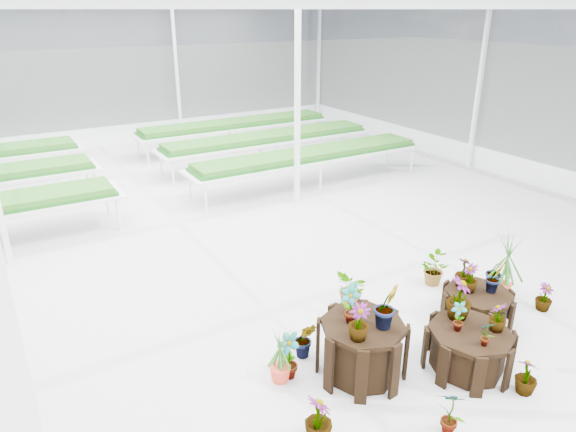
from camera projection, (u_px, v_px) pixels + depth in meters
ground_plane at (265, 323)px, 7.39m from camera, size 24.00×24.00×0.00m
greenhouse_shell at (262, 174)px, 6.55m from camera, size 18.00×24.00×4.50m
steel_frame at (262, 174)px, 6.55m from camera, size 18.00×24.00×4.50m
nursery_benches at (130, 170)px, 12.97m from camera, size 16.00×7.00×0.84m
plinth_tall at (362, 349)px, 6.24m from camera, size 1.19×1.19×0.73m
plinth_mid at (468, 350)px, 6.36m from camera, size 1.21×1.21×0.56m
plinth_low at (477, 306)px, 7.41m from camera, size 1.24×1.24×0.44m
nursery_plants at (418, 302)px, 7.00m from camera, size 4.59×3.18×1.29m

